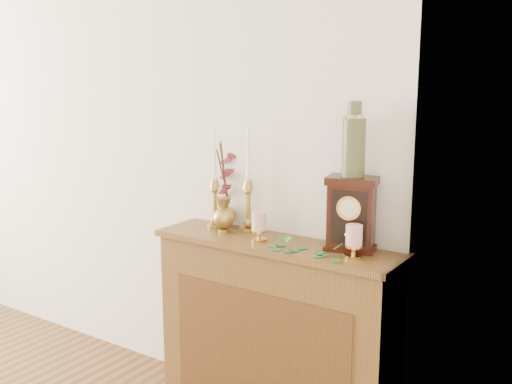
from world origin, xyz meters
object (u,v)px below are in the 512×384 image
Objects in this scene: candlestick_center at (248,197)px; ceramic_vase at (354,143)px; ginger_jar at (226,187)px; bud_vase at (224,216)px; candlestick_left at (215,195)px; mantel_clock at (352,214)px.

candlestick_center is 0.64m from ceramic_vase.
ginger_jar is at bearing 164.31° from candlestick_center.
candlestick_center is 0.15m from bud_vase.
ceramic_vase reaches higher than ginger_jar.
ceramic_vase reaches higher than candlestick_left.
candlestick_center is (0.18, 0.03, 0.01)m from candlestick_left.
candlestick_left is 1.57× the size of ceramic_vase.
mantel_clock is at bearing 7.03° from bud_vase.
candlestick_left reaches higher than ginger_jar.
mantel_clock is (0.74, -0.06, -0.04)m from ginger_jar.
ceramic_vase reaches higher than mantel_clock.
bud_vase is at bearing 172.94° from mantel_clock.
candlestick_left is at bearing -169.44° from candlestick_center.
mantel_clock is at bearing -0.91° from candlestick_center.
mantel_clock is at bearing -4.40° from ginger_jar.
candlestick_center reaches higher than bud_vase.
candlestick_left reaches higher than mantel_clock.
bud_vase is 0.39× the size of ginger_jar.
bud_vase is at bearing -134.23° from candlestick_center.
candlestick_left is at bearing 150.24° from bud_vase.
ginger_jar is at bearing 80.36° from candlestick_left.
candlestick_left is 0.14m from bud_vase.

